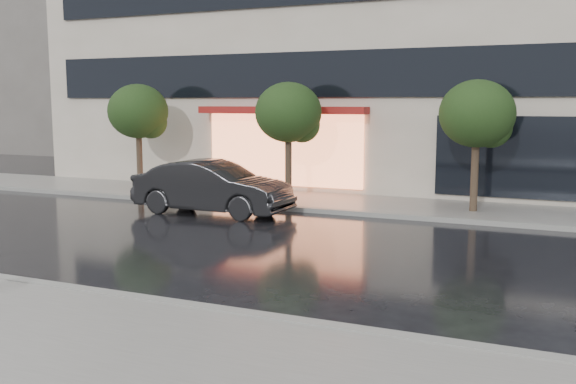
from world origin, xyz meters
The scene contains 10 objects.
ground centered at (0.00, 0.00, 0.00)m, with size 120.00×120.00×0.00m, color black.
sidewalk_near centered at (0.00, -3.25, 0.06)m, with size 60.00×4.50×0.12m, color slate.
sidewalk_far centered at (0.00, 10.25, 0.06)m, with size 60.00×3.50×0.12m, color slate.
curb_near centered at (0.00, -1.00, 0.07)m, with size 60.00×0.25×0.14m, color gray.
curb_far centered at (0.00, 8.50, 0.07)m, with size 60.00×0.25×0.14m, color gray.
bg_building_left centered at (-28.00, 26.00, 6.00)m, with size 14.00×10.00×12.00m, color #59544F.
tree_far_west centered at (-8.94, 10.03, 2.92)m, with size 2.20×2.20×3.99m.
tree_mid_west centered at (-2.94, 10.03, 2.92)m, with size 2.20×2.20×3.99m.
tree_mid_east centered at (3.06, 10.03, 2.92)m, with size 2.20×2.20×3.99m.
parked_car centered at (-4.23, 7.10, 0.80)m, with size 1.69×4.84×1.59m, color black.
Camera 1 is at (5.45, -9.45, 3.33)m, focal length 40.00 mm.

